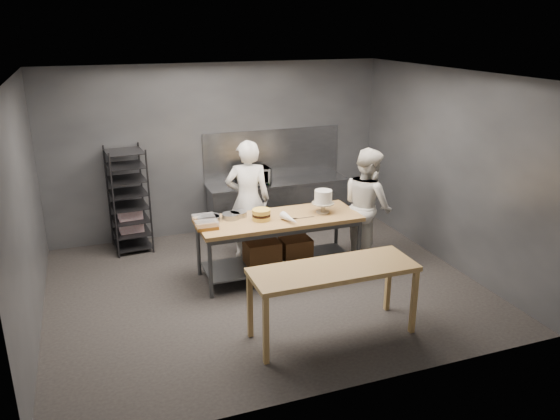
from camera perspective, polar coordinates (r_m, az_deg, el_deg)
name	(u,v)px	position (r m, az deg, el deg)	size (l,w,h in m)	color
ground	(265,287)	(8.00, -1.61, -8.01)	(6.00, 6.00, 0.00)	black
back_wall	(219,150)	(9.77, -6.38, 6.28)	(6.00, 0.04, 3.00)	#4C4F54
work_table	(278,239)	(8.16, -0.22, -3.02)	(2.40, 0.90, 0.92)	brown
near_counter	(333,274)	(6.54, 5.60, -6.68)	(2.00, 0.70, 0.90)	olive
back_counter	(278,205)	(10.04, -0.17, 0.53)	(2.60, 0.60, 0.90)	slate
splashback_panel	(273,154)	(10.06, -0.76, 5.90)	(2.60, 0.02, 0.90)	slate
speed_rack	(129,201)	(9.31, -15.51, 0.95)	(0.65, 0.70, 1.75)	black
chef_behind	(248,200)	(8.67, -3.37, 1.05)	(0.71, 0.46, 1.93)	white
chef_right	(367,206)	(8.64, 9.12, 0.44)	(0.89, 0.70, 1.84)	silver
microwave	(254,176)	(9.72, -2.77, 3.57)	(0.54, 0.37, 0.30)	black
frosted_cake_stand	(323,198)	(8.18, 4.53, 1.22)	(0.34, 0.34, 0.35)	#A79D86
layer_cake	(261,215)	(7.90, -1.97, -0.48)	(0.27, 0.27, 0.16)	gold
cake_pans	(220,217)	(7.97, -6.28, -0.74)	(0.75, 0.35, 0.07)	gray
piping_bag	(290,219)	(7.78, 1.04, -0.94)	(0.12, 0.12, 0.38)	silver
offset_spatula	(300,218)	(7.98, 2.05, -0.86)	(0.37, 0.02, 0.02)	slate
pastry_clamshells	(205,222)	(7.75, -7.82, -1.24)	(0.32, 0.48, 0.11)	#9F631F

